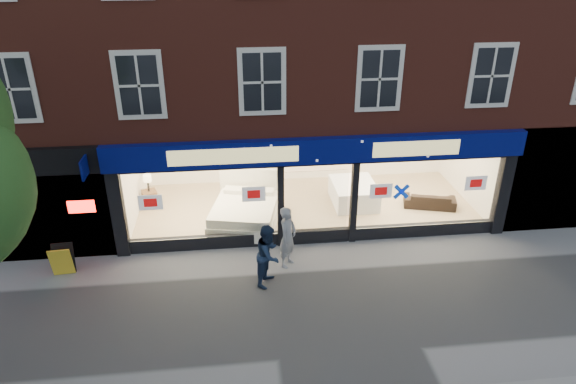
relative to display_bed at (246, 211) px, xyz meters
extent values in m
plane|color=gray|center=(2.02, -4.33, -0.48)|extent=(120.00, 120.00, 0.00)
cube|color=tan|center=(2.02, 0.92, -0.43)|extent=(11.00, 4.50, 0.10)
cube|color=#060E61|center=(2.02, -1.45, 2.47)|extent=(11.40, 0.28, 0.70)
cube|color=black|center=(2.02, -1.25, -0.28)|extent=(11.00, 0.18, 0.40)
cube|color=black|center=(-3.48, -1.28, 0.82)|extent=(0.35, 0.30, 2.60)
cube|color=black|center=(7.52, -1.28, 0.82)|extent=(0.35, 0.30, 2.60)
cube|color=white|center=(-1.23, -1.33, 0.97)|extent=(4.20, 0.02, 2.10)
cube|color=white|center=(5.27, -1.33, 0.97)|extent=(4.20, 0.02, 2.10)
cube|color=white|center=(2.02, -1.08, 0.67)|extent=(1.80, 0.02, 2.10)
cube|color=silver|center=(2.02, 3.17, 0.82)|extent=(11.00, 0.20, 2.60)
cube|color=#FFEAC6|center=(2.02, 0.92, 2.12)|extent=(11.00, 4.50, 0.12)
cube|color=black|center=(-5.58, -1.03, 1.17)|extent=(3.80, 0.60, 3.30)
cube|color=#FF140C|center=(-4.38, -1.38, 1.12)|extent=(0.70, 0.04, 0.35)
cube|color=black|center=(9.52, -1.13, 1.17)|extent=(4.00, 0.40, 3.30)
cube|color=white|center=(-0.03, -0.13, -0.18)|extent=(2.38, 2.63, 0.40)
cube|color=white|center=(-0.03, -0.13, 0.16)|extent=(2.28, 2.53, 0.28)
cube|color=white|center=(0.23, 1.03, 0.30)|extent=(2.00, 0.56, 1.36)
cube|color=white|center=(-0.26, 0.75, 0.37)|extent=(0.79, 0.51, 0.14)
cube|color=white|center=(0.56, 0.57, 0.37)|extent=(0.79, 0.51, 0.14)
cube|color=brown|center=(-3.08, 1.42, -0.10)|extent=(0.57, 0.57, 0.55)
cube|color=white|center=(3.62, 0.92, -0.26)|extent=(1.39, 1.76, 0.23)
cube|color=white|center=(3.62, 0.92, -0.03)|extent=(1.39, 1.76, 0.23)
cube|color=white|center=(3.62, 0.92, 0.20)|extent=(1.39, 1.76, 0.23)
imported|color=black|center=(6.04, 0.35, -0.14)|extent=(1.77, 1.07, 0.48)
cube|color=gold|center=(-4.88, -2.12, -0.05)|extent=(0.58, 0.40, 0.86)
imported|color=#929499|center=(1.05, -2.35, 0.39)|extent=(0.70, 0.76, 1.74)
imported|color=#172641|center=(0.48, -3.10, 0.36)|extent=(0.92, 1.00, 1.66)
camera|label=1|loc=(-0.27, -14.04, 7.43)|focal=32.00mm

